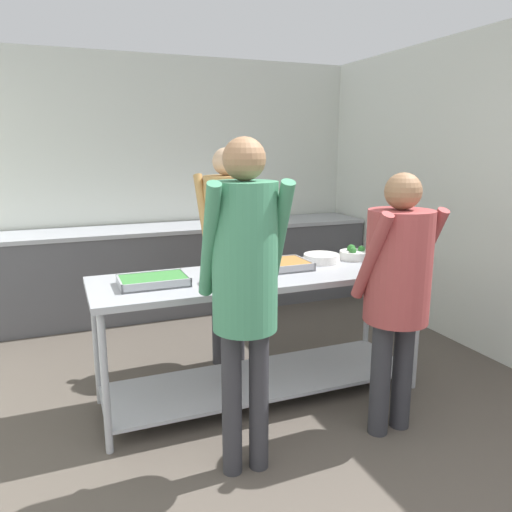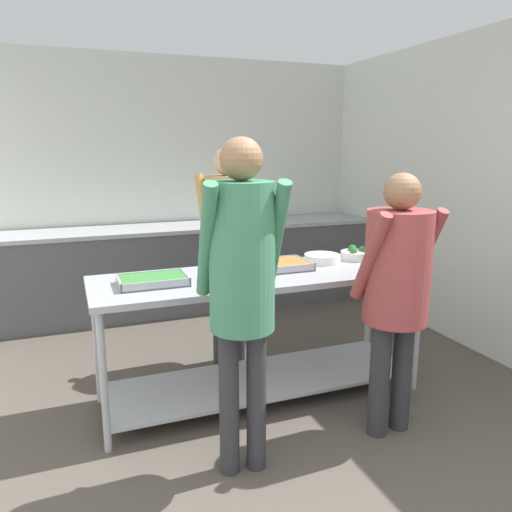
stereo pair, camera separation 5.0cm
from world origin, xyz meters
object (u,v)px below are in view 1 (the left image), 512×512
object	(u,v)px
guest_serving_right	(245,273)
cook_behind_counter	(227,233)
water_bottle	(257,208)
serving_tray_roast	(277,265)
guest_serving_left	(398,279)
plate_stack	(321,258)
sauce_pan	(226,275)
broccoli_bowl	(354,254)
serving_tray_vegetables	(153,281)

from	to	relation	value
guest_serving_right	cook_behind_counter	xyz separation A→B (m)	(0.36, 1.36, -0.04)
guest_serving_right	water_bottle	world-z (taller)	guest_serving_right
serving_tray_roast	guest_serving_left	xyz separation A→B (m)	(0.42, -0.78, 0.05)
cook_behind_counter	plate_stack	bearing A→B (deg)	-39.71
plate_stack	guest_serving_right	size ratio (longest dim) A/B	0.15
sauce_pan	broccoli_bowl	world-z (taller)	broccoli_bowl
sauce_pan	serving_tray_roast	size ratio (longest dim) A/B	0.86
serving_tray_vegetables	guest_serving_left	xyz separation A→B (m)	(1.29, -0.69, 0.05)
serving_tray_roast	cook_behind_counter	size ratio (longest dim) A/B	0.25
guest_serving_right	serving_tray_vegetables	bearing A→B (deg)	114.53
sauce_pan	guest_serving_right	xyz separation A→B (m)	(-0.10, -0.62, 0.17)
guest_serving_right	guest_serving_left	bearing A→B (deg)	2.26
broccoli_bowl	guest_serving_right	size ratio (longest dim) A/B	0.13
plate_stack	guest_serving_left	size ratio (longest dim) A/B	0.17
sauce_pan	plate_stack	size ratio (longest dim) A/B	1.39
sauce_pan	water_bottle	xyz separation A→B (m)	(1.14, 2.29, 0.10)
plate_stack	broccoli_bowl	xyz separation A→B (m)	(0.28, -0.00, 0.01)
guest_serving_right	sauce_pan	bearing A→B (deg)	80.37
sauce_pan	guest_serving_left	distance (m)	1.04
broccoli_bowl	guest_serving_left	bearing A→B (deg)	-106.64
broccoli_bowl	water_bottle	bearing A→B (deg)	89.35
serving_tray_roast	broccoli_bowl	xyz separation A→B (m)	(0.67, 0.07, 0.01)
guest_serving_left	guest_serving_right	world-z (taller)	guest_serving_right
water_bottle	guest_serving_left	bearing A→B (deg)	-95.50
serving_tray_roast	broccoli_bowl	world-z (taller)	broccoli_bowl
guest_serving_left	broccoli_bowl	bearing A→B (deg)	73.36
serving_tray_vegetables	cook_behind_counter	xyz separation A→B (m)	(0.69, 0.64, 0.15)
cook_behind_counter	water_bottle	world-z (taller)	cook_behind_counter
serving_tray_vegetables	guest_serving_left	distance (m)	1.46
serving_tray_roast	plate_stack	size ratio (longest dim) A/B	1.61
cook_behind_counter	water_bottle	size ratio (longest dim) A/B	5.95
serving_tray_vegetables	broccoli_bowl	xyz separation A→B (m)	(1.55, 0.16, 0.01)
guest_serving_left	water_bottle	size ratio (longest dim) A/B	5.49
serving_tray_vegetables	water_bottle	distance (m)	2.69
sauce_pan	guest_serving_right	size ratio (longest dim) A/B	0.21
guest_serving_left	plate_stack	bearing A→B (deg)	91.98
guest_serving_right	water_bottle	distance (m)	3.16
serving_tray_vegetables	broccoli_bowl	world-z (taller)	broccoli_bowl
serving_tray_vegetables	serving_tray_roast	size ratio (longest dim) A/B	0.96
serving_tray_vegetables	broccoli_bowl	size ratio (longest dim) A/B	1.87
broccoli_bowl	water_bottle	size ratio (longest dim) A/B	0.78
serving_tray_vegetables	guest_serving_left	world-z (taller)	guest_serving_left
serving_tray_roast	broccoli_bowl	size ratio (longest dim) A/B	1.95
serving_tray_roast	guest_serving_right	distance (m)	1.00
serving_tray_roast	guest_serving_right	size ratio (longest dim) A/B	0.25
sauce_pan	guest_serving_left	world-z (taller)	guest_serving_left
serving_tray_vegetables	serving_tray_roast	xyz separation A→B (m)	(0.87, 0.09, 0.00)
plate_stack	water_bottle	size ratio (longest dim) A/B	0.95
serving_tray_roast	water_bottle	size ratio (longest dim) A/B	1.52
plate_stack	guest_serving_left	bearing A→B (deg)	-88.02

